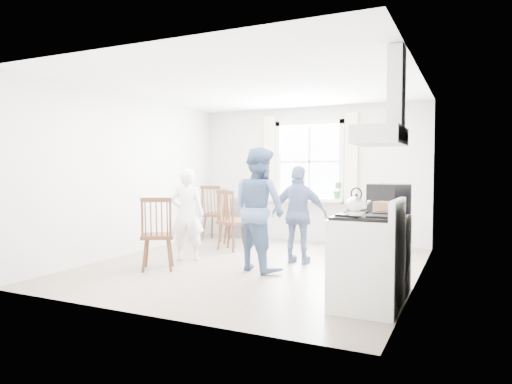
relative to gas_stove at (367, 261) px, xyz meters
name	(u,v)px	position (x,y,z in m)	size (l,w,h in m)	color
room_shell	(254,177)	(-1.91, 1.35, 0.82)	(4.62, 5.12, 2.64)	gray
window_assembly	(309,166)	(-1.91, 3.80, 0.98)	(1.88, 0.24, 1.70)	white
range_hood	(386,119)	(0.16, 0.00, 1.42)	(0.45, 0.76, 0.94)	silver
shelf_unit	(242,218)	(-3.31, 3.68, -0.08)	(0.40, 0.30, 0.80)	slate
gas_stove	(367,261)	(0.00, 0.00, 0.00)	(0.68, 0.76, 1.12)	white
kettle	(356,207)	(-0.07, -0.23, 0.56)	(0.20, 0.20, 0.29)	silver
low_cabinet	(386,253)	(0.07, 0.70, -0.03)	(0.50, 0.55, 0.90)	silver
stereo_stack	(389,199)	(0.08, 0.77, 0.59)	(0.49, 0.47, 0.34)	black
cardboard_box	(387,209)	(0.11, 0.46, 0.49)	(0.24, 0.17, 0.16)	#A97452
windsor_chair_a	(213,207)	(-3.62, 3.04, 0.18)	(0.48, 0.47, 1.09)	#412315
windsor_chair_b	(228,213)	(-2.83, 2.23, 0.16)	(0.57, 0.56, 1.06)	#412315
windsor_chair_c	(157,226)	(-2.96, 0.44, 0.15)	(0.59, 0.59, 1.03)	#412315
person_left	(187,215)	(-3.00, 1.24, 0.23)	(0.52, 0.52, 1.42)	white
person_mid	(259,209)	(-1.72, 1.10, 0.37)	(0.83, 0.83, 1.71)	#4D638F
person_right	(299,215)	(-1.38, 1.77, 0.25)	(0.86, 0.86, 1.46)	navy
potted_plant	(337,190)	(-1.33, 3.71, 0.53)	(0.18, 0.18, 0.32)	#347638
windsor_chair_d	(230,211)	(-3.04, 2.67, 0.16)	(0.61, 0.62, 1.05)	#412315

